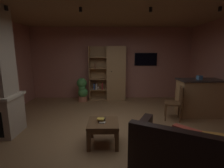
% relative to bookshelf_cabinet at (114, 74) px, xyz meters
% --- Properties ---
extents(floor, '(6.20, 5.89, 0.02)m').
position_rel_bookshelf_cabinet_xyz_m(floor, '(-0.08, -2.70, -1.01)').
color(floor, olive).
rests_on(floor, ground).
extents(wall_back, '(6.32, 0.06, 2.76)m').
position_rel_bookshelf_cabinet_xyz_m(wall_back, '(-0.08, 0.27, 0.37)').
color(wall_back, '#AD7060').
rests_on(wall_back, ground).
extents(ceiling, '(6.20, 5.89, 0.02)m').
position_rel_bookshelf_cabinet_xyz_m(ceiling, '(-0.08, -2.70, 1.76)').
color(ceiling, '#8E6B47').
extents(window_pane_back, '(0.59, 0.01, 0.76)m').
position_rel_bookshelf_cabinet_xyz_m(window_pane_back, '(-0.65, 0.24, 0.11)').
color(window_pane_back, white).
extents(bookshelf_cabinet, '(1.37, 0.41, 2.04)m').
position_rel_bookshelf_cabinet_xyz_m(bookshelf_cabinet, '(0.00, 0.00, 0.00)').
color(bookshelf_cabinet, '#A87F51').
rests_on(bookshelf_cabinet, ground).
extents(kitchen_bar_counter, '(1.49, 0.64, 1.07)m').
position_rel_bookshelf_cabinet_xyz_m(kitchen_bar_counter, '(2.57, -1.70, -0.47)').
color(kitchen_bar_counter, '#A87F51').
rests_on(kitchen_bar_counter, ground).
extents(tissue_box, '(0.14, 0.14, 0.11)m').
position_rel_bookshelf_cabinet_xyz_m(tissue_box, '(2.37, -1.73, 0.12)').
color(tissue_box, '#598CBF').
rests_on(tissue_box, kitchen_bar_counter).
extents(leather_couch, '(1.84, 1.54, 0.84)m').
position_rel_bookshelf_cabinet_xyz_m(leather_couch, '(1.04, -4.10, -0.71)').
color(leather_couch, black).
rests_on(leather_couch, ground).
extents(coffee_table, '(0.60, 0.59, 0.46)m').
position_rel_bookshelf_cabinet_xyz_m(coffee_table, '(-0.27, -3.22, -0.63)').
color(coffee_table, brown).
rests_on(coffee_table, ground).
extents(table_book_0, '(0.13, 0.11, 0.02)m').
position_rel_bookshelf_cabinet_xyz_m(table_book_0, '(-0.28, -3.27, -0.53)').
color(table_book_0, beige).
rests_on(table_book_0, coffee_table).
extents(table_book_1, '(0.12, 0.12, 0.03)m').
position_rel_bookshelf_cabinet_xyz_m(table_book_1, '(-0.28, -3.15, -0.51)').
color(table_book_1, black).
rests_on(table_book_1, coffee_table).
extents(table_book_2, '(0.15, 0.13, 0.02)m').
position_rel_bookshelf_cabinet_xyz_m(table_book_2, '(-0.32, -3.21, -0.48)').
color(table_book_2, gold).
rests_on(table_book_2, coffee_table).
extents(dining_chair, '(0.52, 0.52, 0.92)m').
position_rel_bookshelf_cabinet_xyz_m(dining_chair, '(1.65, -2.02, -0.48)').
color(dining_chair, brown).
rests_on(dining_chair, ground).
extents(potted_floor_plant, '(0.40, 0.38, 0.88)m').
position_rel_bookshelf_cabinet_xyz_m(potted_floor_plant, '(-1.17, -0.25, -0.55)').
color(potted_floor_plant, '#B77051').
rests_on(potted_floor_plant, ground).
extents(wall_mounted_tv, '(0.87, 0.06, 0.49)m').
position_rel_bookshelf_cabinet_xyz_m(wall_mounted_tv, '(1.26, 0.21, 0.54)').
color(wall_mounted_tv, black).
extents(track_light_spot_0, '(0.07, 0.07, 0.09)m').
position_rel_bookshelf_cabinet_xyz_m(track_light_spot_0, '(-2.21, -2.71, 1.68)').
color(track_light_spot_0, black).
extents(track_light_spot_1, '(0.07, 0.07, 0.09)m').
position_rel_bookshelf_cabinet_xyz_m(track_light_spot_1, '(-0.74, -2.62, 1.68)').
color(track_light_spot_1, black).
extents(track_light_spot_2, '(0.07, 0.07, 0.09)m').
position_rel_bookshelf_cabinet_xyz_m(track_light_spot_2, '(0.72, -2.62, 1.68)').
color(track_light_spot_2, black).
extents(track_light_spot_3, '(0.07, 0.07, 0.09)m').
position_rel_bookshelf_cabinet_xyz_m(track_light_spot_3, '(2.13, -2.68, 1.68)').
color(track_light_spot_3, black).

